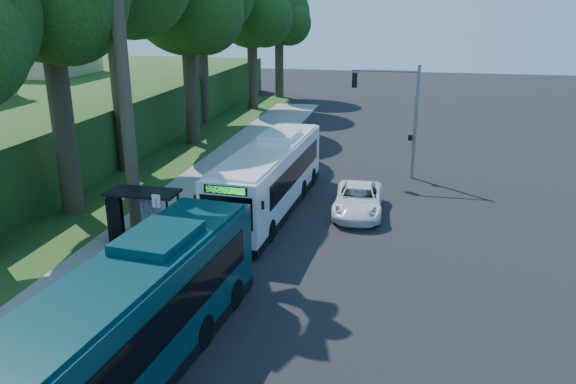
% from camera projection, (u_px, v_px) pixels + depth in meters
% --- Properties ---
extents(ground, '(140.00, 140.00, 0.00)m').
position_uv_depth(ground, '(309.00, 232.00, 26.96)').
color(ground, black).
rests_on(ground, ground).
extents(sidewalk, '(4.50, 70.00, 0.12)m').
position_uv_depth(sidewalk, '(167.00, 219.00, 28.36)').
color(sidewalk, gray).
rests_on(sidewalk, ground).
extents(red_curb, '(0.25, 30.00, 0.13)m').
position_uv_depth(red_curb, '(179.00, 256.00, 24.20)').
color(red_curb, '#9E2211').
rests_on(red_curb, ground).
extents(grass_verge, '(8.00, 70.00, 0.06)m').
position_uv_depth(grass_verge, '(113.00, 183.00, 34.13)').
color(grass_verge, '#234719').
rests_on(grass_verge, ground).
extents(bus_shelter, '(3.20, 1.51, 2.55)m').
position_uv_depth(bus_shelter, '(140.00, 206.00, 25.15)').
color(bus_shelter, black).
rests_on(bus_shelter, ground).
extents(stop_sign_pole, '(0.35, 0.06, 3.17)m').
position_uv_depth(stop_sign_pole, '(158.00, 220.00, 22.71)').
color(stop_sign_pole, gray).
rests_on(stop_sign_pole, ground).
extents(traffic_signal_pole, '(4.10, 0.30, 7.00)m').
position_uv_depth(traffic_signal_pole, '(399.00, 108.00, 34.09)').
color(traffic_signal_pole, gray).
rests_on(traffic_signal_pole, ground).
extents(hillside_backdrop, '(24.00, 60.00, 8.80)m').
position_uv_depth(hillside_backdrop, '(21.00, 108.00, 45.33)').
color(hillside_backdrop, '#234719').
rests_on(hillside_backdrop, ground).
extents(tree_2, '(8.82, 8.40, 15.12)m').
position_uv_depth(tree_2, '(187.00, 3.00, 40.78)').
color(tree_2, '#382B1E').
rests_on(tree_2, ground).
extents(tree_4, '(8.40, 8.00, 14.14)m').
position_uv_depth(tree_4, '(252.00, 11.00, 55.77)').
color(tree_4, '#382B1E').
rests_on(tree_4, ground).
extents(tree_5, '(7.35, 7.00, 12.86)m').
position_uv_depth(tree_5, '(280.00, 18.00, 63.25)').
color(tree_5, '#382B1E').
rests_on(tree_5, ground).
extents(white_bus, '(3.36, 12.72, 3.75)m').
position_uv_depth(white_bus, '(270.00, 176.00, 29.44)').
color(white_bus, white).
rests_on(white_bus, ground).
extents(teal_bus, '(3.94, 13.07, 3.84)m').
position_uv_depth(teal_bus, '(127.00, 323.00, 15.74)').
color(teal_bus, '#093136').
rests_on(teal_bus, ground).
extents(pickup, '(2.62, 5.37, 1.47)m').
position_uv_depth(pickup, '(358.00, 200.00, 29.15)').
color(pickup, white).
rests_on(pickup, ground).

